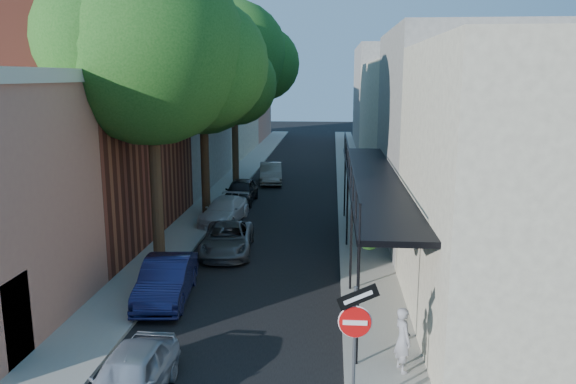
% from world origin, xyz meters
% --- Properties ---
extents(road_surface, '(6.00, 64.00, 0.01)m').
position_xyz_m(road_surface, '(0.00, 30.00, 0.01)').
color(road_surface, black).
rests_on(road_surface, ground).
extents(sidewalk_left, '(2.00, 64.00, 0.12)m').
position_xyz_m(sidewalk_left, '(-4.00, 30.00, 0.06)').
color(sidewalk_left, gray).
rests_on(sidewalk_left, ground).
extents(sidewalk_right, '(2.00, 64.00, 0.12)m').
position_xyz_m(sidewalk_right, '(4.00, 30.00, 0.06)').
color(sidewalk_right, gray).
rests_on(sidewalk_right, ground).
extents(buildings_left, '(10.10, 59.10, 12.00)m').
position_xyz_m(buildings_left, '(-9.30, 28.76, 4.94)').
color(buildings_left, tan).
rests_on(buildings_left, ground).
extents(buildings_right, '(9.80, 55.00, 10.00)m').
position_xyz_m(buildings_right, '(8.99, 29.49, 4.42)').
color(buildings_right, beige).
rests_on(buildings_right, ground).
extents(sign_post, '(0.89, 0.17, 2.99)m').
position_xyz_m(sign_post, '(3.16, 0.97, 2.04)').
color(sign_post, '#595B60').
rests_on(sign_post, ground).
extents(oak_near, '(7.48, 6.80, 11.42)m').
position_xyz_m(oak_near, '(-3.37, 10.26, 7.88)').
color(oak_near, '#362115').
rests_on(oak_near, ground).
extents(oak_mid, '(6.60, 6.00, 10.20)m').
position_xyz_m(oak_mid, '(-3.42, 18.23, 7.06)').
color(oak_mid, '#362115').
rests_on(oak_mid, ground).
extents(oak_far, '(7.70, 7.00, 11.90)m').
position_xyz_m(oak_far, '(-3.35, 27.27, 8.26)').
color(oak_far, '#362115').
rests_on(oak_far, ground).
extents(parked_car_a, '(1.54, 3.62, 1.22)m').
position_xyz_m(parked_car_a, '(-1.71, 1.08, 0.61)').
color(parked_car_a, '#8F949F').
rests_on(parked_car_a, ground).
extents(parked_car_b, '(1.80, 4.22, 1.35)m').
position_xyz_m(parked_car_b, '(-2.60, 6.87, 0.68)').
color(parked_car_b, '#151944').
rests_on(parked_car_b, ground).
extents(parked_car_c, '(2.32, 4.42, 1.19)m').
position_xyz_m(parked_car_c, '(-1.56, 11.87, 0.59)').
color(parked_car_c, '#505257').
rests_on(parked_car_c, ground).
extents(parked_car_d, '(2.18, 4.30, 1.20)m').
position_xyz_m(parked_car_d, '(-2.60, 16.70, 0.60)').
color(parked_car_d, silver).
rests_on(parked_car_d, ground).
extents(parked_car_e, '(1.64, 3.99, 1.35)m').
position_xyz_m(parked_car_e, '(-2.49, 21.06, 0.68)').
color(parked_car_e, black).
rests_on(parked_car_e, ground).
extents(parked_car_f, '(1.89, 4.23, 1.35)m').
position_xyz_m(parked_car_f, '(-1.45, 27.22, 0.67)').
color(parked_car_f, gray).
rests_on(parked_car_f, ground).
extents(pedestrian, '(0.56, 0.68, 1.60)m').
position_xyz_m(pedestrian, '(4.38, 2.77, 0.92)').
color(pedestrian, gray).
rests_on(pedestrian, sidewalk_right).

